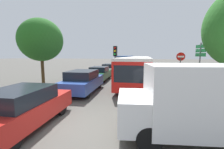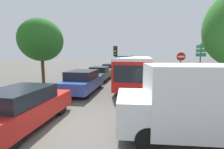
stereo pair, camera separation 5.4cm
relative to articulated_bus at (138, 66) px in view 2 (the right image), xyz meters
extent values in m
plane|color=#4F4C47|center=(-1.74, -12.09, -1.38)|extent=(200.00, 200.00, 0.00)
cube|color=red|center=(0.00, -3.49, -0.15)|extent=(2.42, 9.01, 1.94)
cube|color=black|center=(0.00, -3.49, 0.20)|extent=(2.44, 8.65, 0.85)
cube|color=silver|center=(0.00, -3.49, 0.92)|extent=(2.42, 9.01, 0.19)
cube|color=red|center=(0.00, 5.05, -0.15)|extent=(2.42, 6.17, 1.94)
cube|color=black|center=(0.00, 5.05, 0.20)|extent=(2.44, 5.92, 0.85)
cube|color=silver|center=(0.00, 5.05, 0.92)|extent=(2.42, 6.17, 0.19)
cylinder|color=black|center=(0.00, 1.49, -0.15)|extent=(1.79, 0.95, 1.79)
cube|color=black|center=(0.00, -7.95, 0.08)|extent=(2.13, 0.10, 1.04)
cylinder|color=black|center=(1.02, -6.37, -0.91)|extent=(0.29, 0.95, 0.95)
cylinder|color=black|center=(-1.01, -6.37, -0.91)|extent=(0.29, 0.95, 0.95)
cylinder|color=black|center=(1.02, -0.60, -0.91)|extent=(0.29, 0.95, 0.95)
cylinder|color=black|center=(-1.02, -0.60, -0.91)|extent=(0.29, 0.95, 0.95)
cylinder|color=black|center=(1.01, 5.05, -0.91)|extent=(0.29, 0.95, 0.95)
cylinder|color=black|center=(-1.02, 5.05, -0.91)|extent=(0.29, 0.95, 0.95)
cube|color=silver|center=(-3.65, 16.66, -0.12)|extent=(2.65, 11.42, 1.98)
cube|color=black|center=(-3.65, 16.66, 0.24)|extent=(2.67, 10.85, 0.83)
cube|color=#234C93|center=(-3.65, 16.66, 0.97)|extent=(2.65, 11.42, 0.20)
cylinder|color=black|center=(-4.67, 20.43, -0.89)|extent=(0.31, 0.99, 0.99)
cylinder|color=black|center=(-2.55, 20.40, -0.89)|extent=(0.31, 0.99, 0.99)
cylinder|color=black|center=(-4.75, 13.25, -0.89)|extent=(0.31, 0.99, 0.99)
cylinder|color=black|center=(-2.63, 13.23, -0.89)|extent=(0.31, 0.99, 0.99)
cube|color=#B21E19|center=(-3.42, -12.51, -0.79)|extent=(1.98, 4.26, 0.68)
cube|color=black|center=(-3.41, -12.61, -0.19)|extent=(1.74, 2.27, 0.52)
cylinder|color=black|center=(-4.23, -11.21, -1.06)|extent=(0.25, 0.65, 0.64)
cylinder|color=black|center=(-2.74, -11.14, -1.06)|extent=(0.25, 0.65, 0.64)
cylinder|color=black|center=(-2.61, -13.81, -1.06)|extent=(0.25, 0.65, 0.64)
cube|color=#284799|center=(-3.43, -7.18, -0.75)|extent=(2.09, 4.50, 0.71)
cube|color=black|center=(-3.43, -7.29, -0.12)|extent=(1.83, 2.40, 0.55)
cylinder|color=black|center=(-4.29, -5.81, -1.05)|extent=(0.26, 0.68, 0.67)
cylinder|color=black|center=(-2.72, -5.73, -1.05)|extent=(0.26, 0.68, 0.67)
cylinder|color=black|center=(-4.15, -8.63, -1.05)|extent=(0.26, 0.68, 0.67)
cylinder|color=black|center=(-2.58, -8.56, -1.05)|extent=(0.26, 0.68, 0.67)
cube|color=#236638|center=(-3.80, -2.10, -0.80)|extent=(1.93, 4.17, 0.66)
cube|color=black|center=(-3.80, -2.19, -0.21)|extent=(1.70, 2.22, 0.51)
cylinder|color=black|center=(-4.60, -0.83, -1.07)|extent=(0.25, 0.63, 0.62)
cylinder|color=black|center=(-3.14, -0.75, -1.07)|extent=(0.25, 0.63, 0.62)
cylinder|color=black|center=(-4.47, -3.44, -1.07)|extent=(0.25, 0.63, 0.62)
cylinder|color=black|center=(-3.01, -3.37, -1.07)|extent=(0.25, 0.63, 0.62)
cube|color=#B7BABF|center=(-3.88, 2.67, -0.79)|extent=(1.96, 4.22, 0.67)
cube|color=black|center=(-3.88, 2.57, -0.20)|extent=(1.72, 2.25, 0.51)
cylinder|color=black|center=(-4.68, 3.95, -1.07)|extent=(0.25, 0.64, 0.63)
cylinder|color=black|center=(-3.21, 4.03, -1.07)|extent=(0.25, 0.64, 0.63)
cylinder|color=black|center=(-4.55, 1.31, -1.07)|extent=(0.25, 0.64, 0.63)
cylinder|color=black|center=(-3.08, 1.38, -1.07)|extent=(0.25, 0.64, 0.63)
cube|color=white|center=(2.92, -11.80, -0.07)|extent=(4.34, 2.55, 2.00)
cube|color=white|center=(0.45, -12.14, -0.54)|extent=(1.15, 2.01, 1.00)
cylinder|color=black|center=(0.96, -12.92, -1.02)|extent=(0.75, 0.34, 0.72)
cylinder|color=black|center=(0.73, -11.26, -1.02)|extent=(0.75, 0.34, 0.72)
cylinder|color=#56595E|center=(-1.88, -3.46, 0.32)|extent=(0.12, 0.12, 3.40)
cube|color=black|center=(-1.88, -3.46, 1.57)|extent=(0.35, 0.28, 0.90)
sphere|color=red|center=(-1.90, -3.61, 1.85)|extent=(0.18, 0.18, 0.18)
sphere|color=#EAAD14|center=(-1.90, -3.61, 1.57)|extent=(0.18, 0.18, 0.18)
sphere|color=green|center=(-1.90, -3.61, 1.29)|extent=(0.18, 0.18, 0.18)
cylinder|color=#56595E|center=(3.69, -3.20, -0.18)|extent=(0.08, 0.08, 2.40)
cylinder|color=red|center=(3.69, -3.20, 1.09)|extent=(0.70, 0.03, 0.70)
cube|color=white|center=(3.69, -3.22, 1.09)|extent=(0.50, 0.04, 0.14)
cylinder|color=#56595E|center=(5.18, -3.17, 0.42)|extent=(0.10, 0.10, 3.60)
cube|color=#197A38|center=(5.18, -3.17, 1.92)|extent=(0.36, 1.38, 0.28)
cube|color=#197A38|center=(5.18, -3.17, 1.58)|extent=(0.36, 1.38, 0.28)
cube|color=#197A38|center=(5.18, -3.17, 1.24)|extent=(0.36, 1.38, 0.28)
cylinder|color=#51381E|center=(-7.53, -6.01, -0.12)|extent=(0.25, 0.25, 2.53)
ellipsoid|color=#286623|center=(-7.53, -6.01, 2.43)|extent=(3.48, 3.48, 3.42)
camera|label=1|loc=(0.82, -16.82, 1.21)|focal=24.00mm
camera|label=2|loc=(0.87, -16.81, 1.21)|focal=24.00mm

